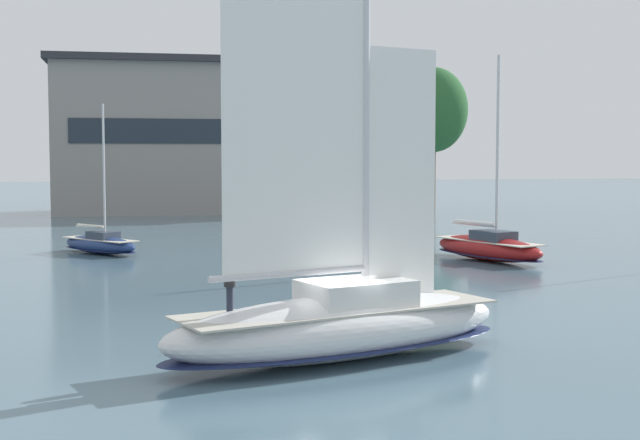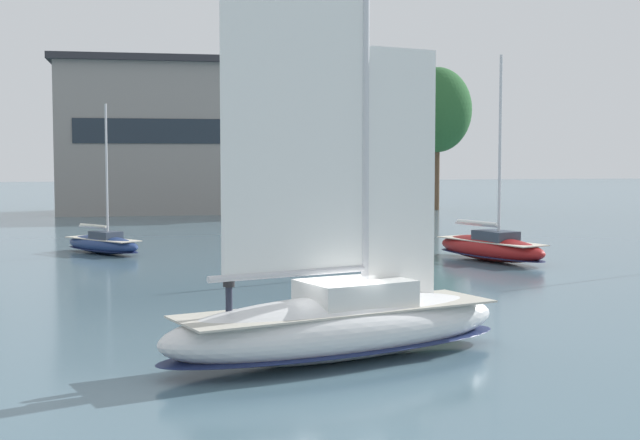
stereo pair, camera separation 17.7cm
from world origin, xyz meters
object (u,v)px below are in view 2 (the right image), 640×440
(sailboat_moored_near_marina, at_px, (103,243))
(sailboat_moored_far_slip, at_px, (491,247))
(sailboat_main, at_px, (340,319))
(tree_shore_center, at_px, (437,110))

(sailboat_moored_near_marina, relative_size, sailboat_moored_far_slip, 0.79)
(sailboat_main, bearing_deg, sailboat_moored_near_marina, 104.86)
(sailboat_moored_near_marina, distance_m, sailboat_moored_far_slip, 24.28)
(sailboat_main, distance_m, sailboat_moored_far_slip, 27.39)
(sailboat_main, height_order, sailboat_moored_far_slip, sailboat_main)
(sailboat_moored_near_marina, bearing_deg, sailboat_moored_far_slip, -20.40)
(tree_shore_center, bearing_deg, sailboat_moored_near_marina, -131.73)
(tree_shore_center, bearing_deg, sailboat_main, -110.75)
(tree_shore_center, distance_m, sailboat_moored_far_slip, 51.20)
(tree_shore_center, xyz_separation_m, sailboat_main, (-27.18, -71.75, -10.20))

